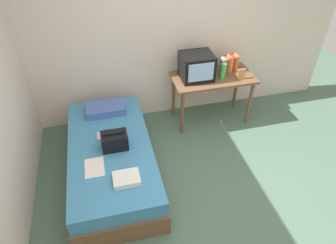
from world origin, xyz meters
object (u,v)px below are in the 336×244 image
Objects in this scene: pillow at (106,109)px; tv at (197,66)px; folded_towel at (127,179)px; book_row at (229,63)px; remote_dark at (122,180)px; remote_silver at (99,137)px; desk at (213,82)px; bed at (112,160)px; magazine at (94,167)px; water_bottle at (223,71)px; picture_frame at (241,74)px; handbag at (115,141)px.

tv is at bearing 5.46° from pillow.
pillow is 1.27m from folded_towel.
book_row reaches higher than remote_dark.
desk is at bearing 19.95° from remote_silver.
book_row is (1.85, 0.91, 0.63)m from bed.
book_row reaches higher than magazine.
tv reaches higher than book_row.
pillow is at bearing -179.23° from water_bottle.
picture_frame is (0.25, -0.07, -0.04)m from water_bottle.
desk is at bearing -156.92° from book_row.
pillow reaches higher than remote_silver.
remote_dark is (0.27, -0.26, 0.01)m from magazine.
tv reaches higher than bed.
desk is at bearing 43.43° from folded_towel.
book_row reaches higher than bed.
desk reaches higher than handbag.
bed is 2.11m from picture_frame.
handbag is at bearing 96.32° from folded_towel.
tv reaches higher than handbag.
bed is 1.93m from water_bottle.
tv is 0.64m from picture_frame.
picture_frame is at bearing -16.56° from water_bottle.
bed is at bearing -91.38° from pillow.
tv is 1.47× the size of handbag.
tv is 1.63m from remote_silver.
bed is 1.72× the size of desk.
remote_silver is at bearing 80.86° from magazine.
book_row reaches higher than folded_towel.
folded_towel is (-1.45, -1.37, -0.15)m from desk.
book_row reaches higher than pillow.
folded_towel is (0.11, -1.27, -0.02)m from pillow.
pillow is (0.02, 0.69, 0.29)m from bed.
picture_frame reaches higher than bed.
bed is 1.81m from desk.
folded_towel is at bearing -139.18° from book_row.
handbag is (-1.86, -0.68, -0.25)m from picture_frame.
magazine is (-2.04, -1.23, -0.38)m from book_row.
water_bottle is 0.80× the size of folded_towel.
magazine is at bearing -149.02° from book_row.
picture_frame is at bearing 20.16° from handbag.
tv is 2.87× the size of picture_frame.
pillow reaches higher than folded_towel.
folded_towel is at bearing -130.63° from tv.
remote_dark is (-1.60, -1.29, -0.38)m from water_bottle.
tv is at bearing 36.75° from magazine.
book_row is (0.27, 0.12, 0.21)m from desk.
water_bottle is at bearing 16.55° from remote_silver.
tv is at bearing 49.37° from folded_towel.
tv is 1.80× the size of book_row.
desk reaches higher than remote_dark.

